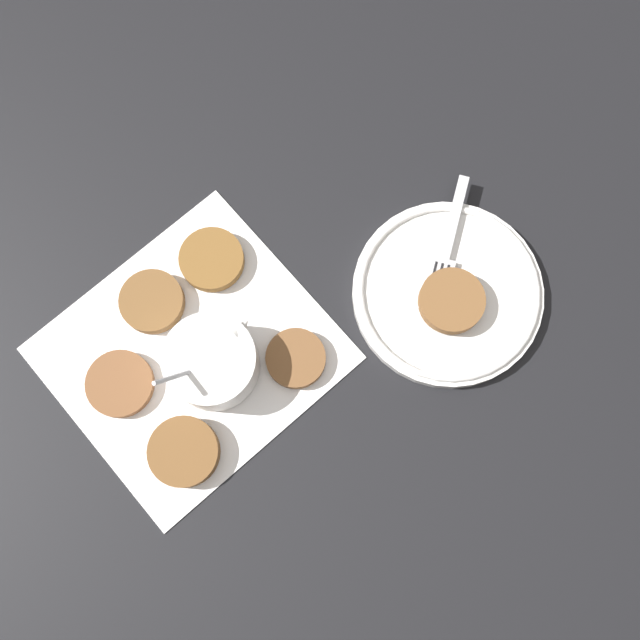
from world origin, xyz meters
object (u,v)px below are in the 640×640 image
(sauce_bowl, at_px, (212,362))
(fork, at_px, (444,258))
(serving_plate, at_px, (448,293))
(fritter_on_plate, at_px, (452,301))

(sauce_bowl, height_order, fork, sauce_bowl)
(serving_plate, bearing_deg, fritter_on_plate, -133.26)
(serving_plate, height_order, fritter_on_plate, fritter_on_plate)
(fork, bearing_deg, sauce_bowl, 158.98)
(fritter_on_plate, height_order, fork, fritter_on_plate)
(fritter_on_plate, relative_size, fork, 0.47)
(fork, bearing_deg, fritter_on_plate, -130.19)
(sauce_bowl, relative_size, fork, 0.75)
(sauce_bowl, height_order, fritter_on_plate, sauce_bowl)
(fritter_on_plate, bearing_deg, sauce_bowl, 148.50)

